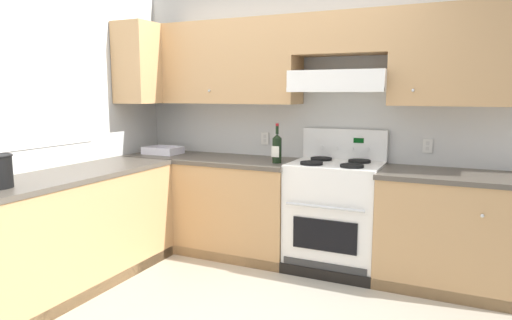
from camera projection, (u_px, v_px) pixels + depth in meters
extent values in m
plane|color=#B2AA99|center=(208.00, 319.00, 3.10)|extent=(7.04, 7.04, 0.00)
cube|color=silver|center=(340.00, 120.00, 4.18)|extent=(4.68, 0.12, 2.55)
cube|color=tan|center=(218.00, 63.00, 4.36)|extent=(1.61, 0.34, 0.76)
cube|color=tan|center=(475.00, 55.00, 3.44)|extent=(1.22, 0.34, 0.76)
cube|color=tan|center=(343.00, 34.00, 3.83)|extent=(0.80, 0.34, 0.34)
cube|color=white|center=(341.00, 81.00, 3.85)|extent=(0.80, 0.46, 0.17)
cube|color=white|center=(333.00, 90.00, 3.66)|extent=(0.80, 0.03, 0.04)
sphere|color=silver|center=(209.00, 91.00, 4.24)|extent=(0.02, 0.02, 0.02)
sphere|color=silver|center=(413.00, 90.00, 3.49)|extent=(0.02, 0.02, 0.02)
cube|color=silver|center=(265.00, 139.00, 4.44)|extent=(0.08, 0.01, 0.12)
cube|color=silver|center=(265.00, 136.00, 4.44)|extent=(0.03, 0.00, 0.03)
cube|color=silver|center=(265.00, 141.00, 4.44)|extent=(0.03, 0.00, 0.03)
cube|color=silver|center=(428.00, 146.00, 3.82)|extent=(0.08, 0.01, 0.12)
cube|color=silver|center=(428.00, 143.00, 3.82)|extent=(0.03, 0.00, 0.03)
cube|color=silver|center=(427.00, 149.00, 3.82)|extent=(0.03, 0.00, 0.03)
cube|color=silver|center=(39.00, 124.00, 3.68)|extent=(0.12, 4.00, 2.55)
cube|color=white|center=(41.00, 89.00, 3.61)|extent=(0.04, 1.00, 0.92)
cube|color=white|center=(43.00, 89.00, 3.60)|extent=(0.01, 0.90, 0.82)
cube|color=white|center=(43.00, 89.00, 3.60)|extent=(0.01, 0.90, 0.02)
cube|color=tan|center=(147.00, 64.00, 4.49)|extent=(0.34, 0.64, 0.76)
cube|color=tan|center=(212.00, 205.00, 4.45)|extent=(1.67, 0.61, 0.87)
cube|color=#51493F|center=(211.00, 159.00, 4.38)|extent=(1.69, 0.63, 0.04)
cube|color=tan|center=(454.00, 234.00, 3.54)|extent=(1.14, 0.61, 0.87)
cube|color=#51493F|center=(458.00, 176.00, 3.47)|extent=(1.16, 0.63, 0.04)
cube|color=black|center=(294.00, 269.00, 3.86)|extent=(3.54, 0.06, 0.09)
sphere|color=silver|center=(163.00, 184.00, 4.26)|extent=(0.03, 0.03, 0.03)
sphere|color=silver|center=(482.00, 216.00, 3.15)|extent=(0.03, 0.03, 0.03)
cube|color=tan|center=(69.00, 234.00, 3.55)|extent=(0.61, 1.89, 0.87)
cube|color=#51493F|center=(65.00, 176.00, 3.49)|extent=(0.63, 1.91, 0.04)
cube|color=black|center=(99.00, 287.00, 3.49)|extent=(0.06, 1.85, 0.09)
cube|color=white|center=(334.00, 217.00, 3.94)|extent=(0.76, 0.58, 0.91)
cube|color=black|center=(324.00, 235.00, 3.69)|extent=(0.53, 0.01, 0.26)
cylinder|color=silver|center=(324.00, 207.00, 3.63)|extent=(0.65, 0.02, 0.02)
cube|color=#333333|center=(324.00, 269.00, 3.73)|extent=(0.70, 0.01, 0.11)
cube|color=white|center=(336.00, 164.00, 3.87)|extent=(0.76, 0.58, 0.02)
cube|color=white|center=(344.00, 145.00, 4.10)|extent=(0.76, 0.04, 0.29)
cube|color=#053F0C|center=(359.00, 140.00, 4.02)|extent=(0.09, 0.01, 0.04)
cylinder|color=black|center=(311.00, 163.00, 3.81)|extent=(0.19, 0.19, 0.02)
cylinder|color=black|center=(311.00, 164.00, 3.81)|extent=(0.07, 0.07, 0.01)
cylinder|color=black|center=(352.00, 166.00, 3.67)|extent=(0.19, 0.19, 0.02)
cylinder|color=black|center=(352.00, 167.00, 3.67)|extent=(0.07, 0.07, 0.01)
cylinder|color=black|center=(321.00, 159.00, 4.07)|extent=(0.19, 0.19, 0.02)
cylinder|color=black|center=(321.00, 160.00, 4.07)|extent=(0.07, 0.07, 0.01)
cylinder|color=black|center=(359.00, 161.00, 3.92)|extent=(0.19, 0.19, 0.02)
cylinder|color=black|center=(359.00, 162.00, 3.92)|extent=(0.07, 0.07, 0.01)
cylinder|color=white|center=(321.00, 147.00, 4.17)|extent=(0.04, 0.02, 0.04)
cylinder|color=white|center=(336.00, 148.00, 4.11)|extent=(0.04, 0.02, 0.04)
cylinder|color=white|center=(352.00, 149.00, 4.05)|extent=(0.04, 0.02, 0.04)
cylinder|color=white|center=(367.00, 149.00, 3.99)|extent=(0.04, 0.02, 0.04)
cylinder|color=black|center=(277.00, 151.00, 4.00)|extent=(0.08, 0.08, 0.22)
cone|color=black|center=(277.00, 136.00, 3.98)|extent=(0.08, 0.08, 0.04)
cylinder|color=black|center=(277.00, 129.00, 3.97)|extent=(0.03, 0.03, 0.09)
cylinder|color=maroon|center=(277.00, 125.00, 3.97)|extent=(0.03, 0.03, 0.02)
cube|color=silver|center=(275.00, 152.00, 3.96)|extent=(0.07, 0.00, 0.10)
cube|color=silver|center=(163.00, 153.00, 4.61)|extent=(0.28, 0.21, 0.02)
cube|color=silver|center=(155.00, 152.00, 4.49)|extent=(0.35, 0.01, 0.07)
cube|color=silver|center=(170.00, 149.00, 4.71)|extent=(0.35, 0.01, 0.07)
cube|color=silver|center=(149.00, 149.00, 4.67)|extent=(0.01, 0.23, 0.07)
cube|color=silver|center=(177.00, 151.00, 4.53)|extent=(0.01, 0.23, 0.07)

